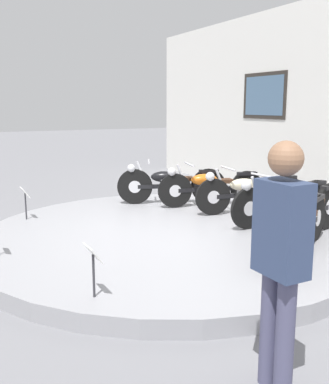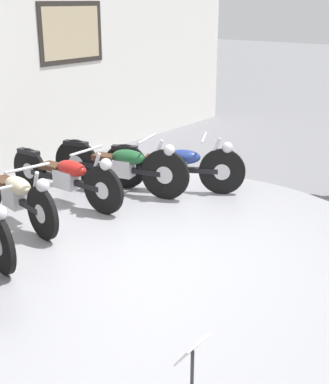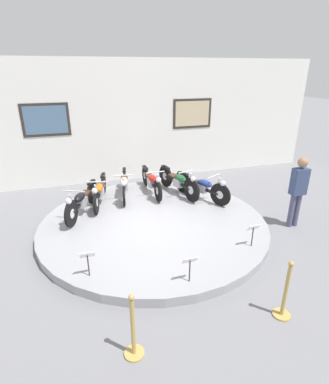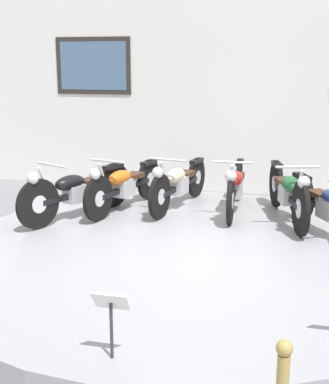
{
  "view_description": "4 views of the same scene",
  "coord_description": "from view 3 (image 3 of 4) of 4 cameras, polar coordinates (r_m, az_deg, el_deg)",
  "views": [
    {
      "loc": [
        5.49,
        -2.95,
        1.98
      ],
      "look_at": [
        -0.26,
        0.04,
        0.72
      ],
      "focal_mm": 42.0,
      "sensor_mm": 36.0,
      "label": 1
    },
    {
      "loc": [
        -4.01,
        -3.29,
        2.71
      ],
      "look_at": [
        0.22,
        -0.03,
        0.78
      ],
      "focal_mm": 50.0,
      "sensor_mm": 36.0,
      "label": 2
    },
    {
      "loc": [
        -1.66,
        -6.3,
        3.63
      ],
      "look_at": [
        0.29,
        0.05,
        0.88
      ],
      "focal_mm": 28.0,
      "sensor_mm": 36.0,
      "label": 3
    },
    {
      "loc": [
        1.18,
        -5.61,
        2.25
      ],
      "look_at": [
        -0.22,
        0.07,
        0.82
      ],
      "focal_mm": 50.0,
      "sensor_mm": 36.0,
      "label": 4
    }
  ],
  "objects": [
    {
      "name": "stanchion_post_right_of_entry",
      "position": [
        5.24,
        21.89,
        -18.26
      ],
      "size": [
        0.28,
        0.28,
        1.02
      ],
      "color": "tan",
      "rests_on": "ground_plane"
    },
    {
      "name": "ground_plane",
      "position": [
        7.46,
        -2.06,
        -6.68
      ],
      "size": [
        60.0,
        60.0,
        0.0
      ],
      "primitive_type": "plane",
      "color": "slate"
    },
    {
      "name": "motorcycle_red",
      "position": [
        8.8,
        -2.46,
        2.12
      ],
      "size": [
        0.54,
        1.97,
        0.78
      ],
      "color": "black",
      "rests_on": "display_platform"
    },
    {
      "name": "back_wall",
      "position": [
        10.29,
        -7.79,
        13.05
      ],
      "size": [
        14.0,
        0.22,
        3.96
      ],
      "color": "white",
      "rests_on": "ground_plane"
    },
    {
      "name": "motorcycle_black",
      "position": [
        7.78,
        -15.5,
        -1.48
      ],
      "size": [
        0.89,
        1.83,
        0.8
      ],
      "color": "black",
      "rests_on": "display_platform"
    },
    {
      "name": "visitor_standing",
      "position": [
        7.76,
        24.1,
        0.65
      ],
      "size": [
        0.36,
        0.23,
        1.76
      ],
      "color": "#4C4C6B",
      "rests_on": "ground_plane"
    },
    {
      "name": "info_placard_front_centre",
      "position": [
        5.25,
        4.87,
        -13.42
      ],
      "size": [
        0.26,
        0.11,
        0.51
      ],
      "color": "#333338",
      "rests_on": "display_platform"
    },
    {
      "name": "motorcycle_green",
      "position": [
        8.73,
        2.68,
        2.1
      ],
      "size": [
        0.66,
        1.97,
        0.81
      ],
      "color": "black",
      "rests_on": "display_platform"
    },
    {
      "name": "motorcycle_orange",
      "position": [
        8.3,
        -12.25,
        0.27
      ],
      "size": [
        0.64,
        1.91,
        0.78
      ],
      "color": "black",
      "rests_on": "display_platform"
    },
    {
      "name": "display_platform",
      "position": [
        7.41,
        -2.07,
        -6.02
      ],
      "size": [
        5.46,
        5.46,
        0.19
      ],
      "primitive_type": "cylinder",
      "color": "#99999E",
      "rests_on": "ground_plane"
    },
    {
      "name": "info_placard_front_right",
      "position": [
        6.44,
        16.54,
        -7.01
      ],
      "size": [
        0.26,
        0.11,
        0.51
      ],
      "color": "#333338",
      "rests_on": "display_platform"
    },
    {
      "name": "stanchion_post_left_of_entry",
      "position": [
        4.43,
        -5.94,
        -25.53
      ],
      "size": [
        0.28,
        0.28,
        1.02
      ],
      "color": "tan",
      "rests_on": "ground_plane"
    },
    {
      "name": "motorcycle_cream",
      "position": [
        8.65,
        -7.69,
        1.53
      ],
      "size": [
        0.56,
        1.93,
        0.78
      ],
      "color": "black",
      "rests_on": "display_platform"
    },
    {
      "name": "motorcycle_blue",
      "position": [
        8.45,
        7.11,
        1.1
      ],
      "size": [
        0.97,
        1.78,
        0.79
      ],
      "color": "black",
      "rests_on": "display_platform"
    },
    {
      "name": "info_placard_front_left",
      "position": [
        5.52,
        -14.45,
        -12.11
      ],
      "size": [
        0.26,
        0.11,
        0.51
      ],
      "color": "#333338",
      "rests_on": "display_platform"
    }
  ]
}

